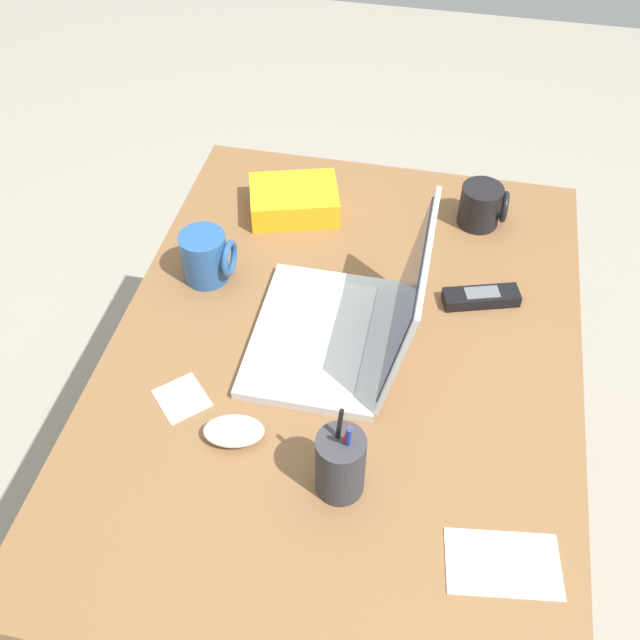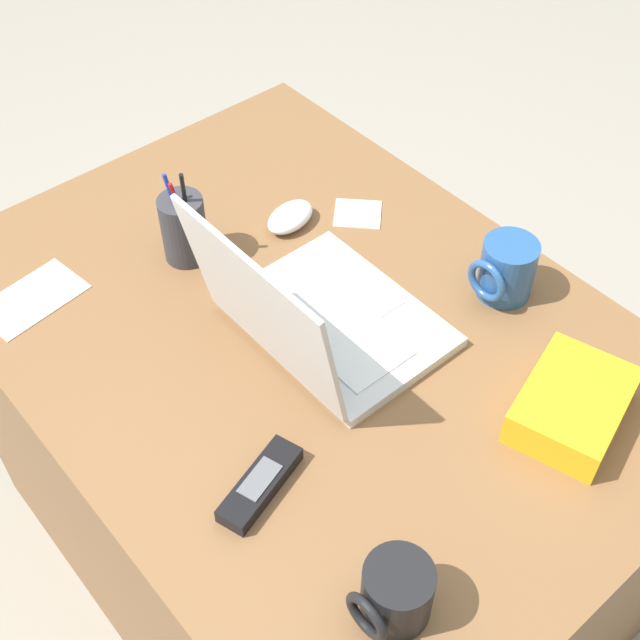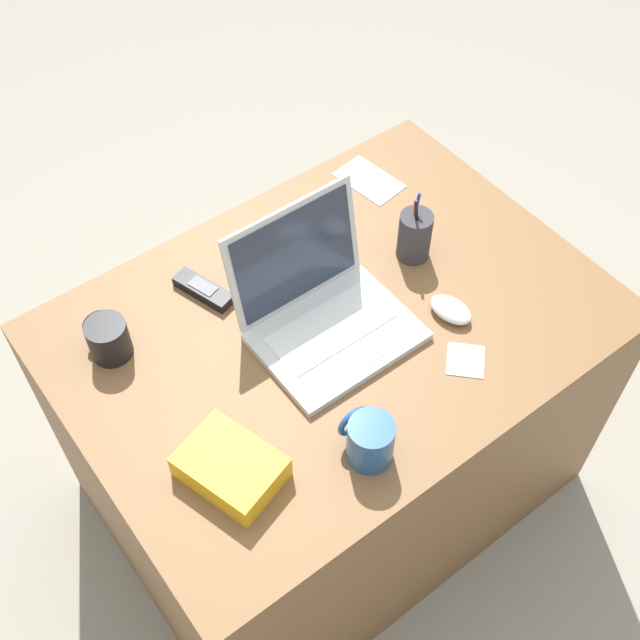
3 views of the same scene
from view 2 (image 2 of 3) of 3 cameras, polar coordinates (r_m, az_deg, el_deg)
ground_plane at (r=1.93m, az=-0.63°, el=-15.31°), size 6.00×6.00×0.00m
desk at (r=1.61m, az=-0.74°, el=-9.34°), size 1.14×0.83×0.73m
laptop at (r=1.27m, az=-0.37°, el=0.19°), size 0.32×0.29×0.25m
computer_mouse at (r=1.49m, az=-2.01°, el=6.91°), size 0.08×0.11×0.03m
coffee_mug_white at (r=1.37m, az=12.33°, el=3.32°), size 0.09×0.10×0.10m
coffee_mug_tall at (r=1.04m, az=5.04°, el=-17.79°), size 0.08×0.10×0.09m
cordless_phone at (r=1.14m, az=-4.02°, el=-10.90°), size 0.08×0.15×0.03m
pen_holder at (r=1.42m, az=-9.11°, el=6.10°), size 0.07×0.07×0.18m
snack_bag at (r=1.24m, az=16.55°, el=-5.49°), size 0.18×0.21×0.06m
paper_note_near_laptop at (r=1.52m, az=2.54°, el=7.12°), size 0.11×0.11×0.00m
paper_note_left at (r=1.44m, az=-18.72°, el=1.36°), size 0.12×0.17×0.00m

